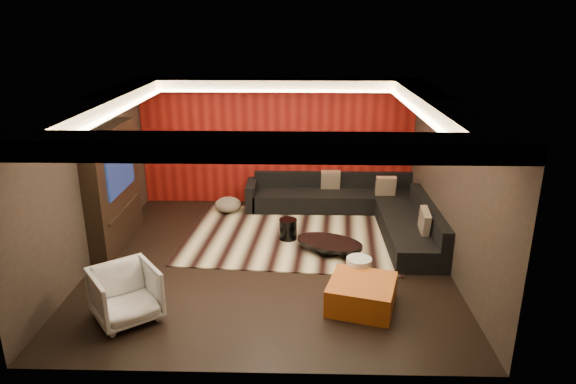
{
  "coord_description": "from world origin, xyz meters",
  "views": [
    {
      "loc": [
        0.52,
        -8.07,
        4.02
      ],
      "look_at": [
        0.3,
        0.6,
        1.05
      ],
      "focal_mm": 32.0,
      "sensor_mm": 36.0,
      "label": 1
    }
  ],
  "objects_px": {
    "drum_stool": "(288,229)",
    "orange_ottoman": "(362,294)",
    "coffee_table": "(329,247)",
    "armchair": "(126,294)",
    "sectional_sofa": "(359,209)",
    "white_side_table": "(358,273)"
  },
  "relations": [
    {
      "from": "orange_ottoman",
      "to": "sectional_sofa",
      "type": "height_order",
      "value": "sectional_sofa"
    },
    {
      "from": "white_side_table",
      "to": "armchair",
      "type": "xyz_separation_m",
      "value": [
        -3.32,
        -0.99,
        0.14
      ]
    },
    {
      "from": "white_side_table",
      "to": "orange_ottoman",
      "type": "height_order",
      "value": "white_side_table"
    },
    {
      "from": "orange_ottoman",
      "to": "armchair",
      "type": "bearing_deg",
      "value": -173.04
    },
    {
      "from": "white_side_table",
      "to": "coffee_table",
      "type": "bearing_deg",
      "value": 107.83
    },
    {
      "from": "armchair",
      "to": "coffee_table",
      "type": "bearing_deg",
      "value": -0.38
    },
    {
      "from": "drum_stool",
      "to": "white_side_table",
      "type": "bearing_deg",
      "value": -57.05
    },
    {
      "from": "coffee_table",
      "to": "white_side_table",
      "type": "relative_size",
      "value": 2.49
    },
    {
      "from": "drum_stool",
      "to": "orange_ottoman",
      "type": "height_order",
      "value": "drum_stool"
    },
    {
      "from": "coffee_table",
      "to": "armchair",
      "type": "xyz_separation_m",
      "value": [
        -2.93,
        -2.2,
        0.26
      ]
    },
    {
      "from": "white_side_table",
      "to": "orange_ottoman",
      "type": "bearing_deg",
      "value": -91.26
    },
    {
      "from": "drum_stool",
      "to": "armchair",
      "type": "relative_size",
      "value": 0.47
    },
    {
      "from": "drum_stool",
      "to": "white_side_table",
      "type": "distance_m",
      "value": 2.1
    },
    {
      "from": "drum_stool",
      "to": "armchair",
      "type": "xyz_separation_m",
      "value": [
        -2.18,
        -2.75,
        0.17
      ]
    },
    {
      "from": "coffee_table",
      "to": "sectional_sofa",
      "type": "bearing_deg",
      "value": 66.16
    },
    {
      "from": "orange_ottoman",
      "to": "armchair",
      "type": "relative_size",
      "value": 1.09
    },
    {
      "from": "orange_ottoman",
      "to": "coffee_table",
      "type": "bearing_deg",
      "value": 101.86
    },
    {
      "from": "drum_stool",
      "to": "orange_ottoman",
      "type": "distance_m",
      "value": 2.6
    },
    {
      "from": "coffee_table",
      "to": "white_side_table",
      "type": "xyz_separation_m",
      "value": [
        0.39,
        -1.21,
        0.12
      ]
    },
    {
      "from": "coffee_table",
      "to": "armchair",
      "type": "bearing_deg",
      "value": -143.13
    },
    {
      "from": "coffee_table",
      "to": "sectional_sofa",
      "type": "distance_m",
      "value": 1.7
    },
    {
      "from": "drum_stool",
      "to": "coffee_table",
      "type": "bearing_deg",
      "value": -36.23
    }
  ]
}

